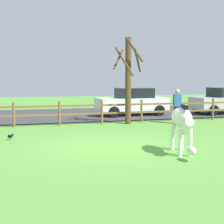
# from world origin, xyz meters

# --- Properties ---
(ground_plane) EXTENTS (60.00, 60.00, 0.00)m
(ground_plane) POSITION_xyz_m (0.00, 0.00, 0.00)
(ground_plane) COLOR #549338
(parking_asphalt) EXTENTS (28.00, 7.40, 0.05)m
(parking_asphalt) POSITION_xyz_m (0.00, 9.30, 0.03)
(parking_asphalt) COLOR #38383D
(parking_asphalt) RESTS_ON ground_plane
(paddock_fence) EXTENTS (22.08, 0.11, 1.11)m
(paddock_fence) POSITION_xyz_m (-0.01, 5.00, 0.64)
(paddock_fence) COLOR brown
(paddock_fence) RESTS_ON ground_plane
(bare_tree) EXTENTS (1.46, 1.46, 4.04)m
(bare_tree) POSITION_xyz_m (2.16, 4.64, 2.18)
(bare_tree) COLOR #513A23
(bare_tree) RESTS_ON ground_plane
(zebra) EXTENTS (0.72, 1.92, 1.41)m
(zebra) POSITION_xyz_m (1.63, -1.69, 0.93)
(zebra) COLOR white
(zebra) RESTS_ON ground_plane
(crow_on_grass) EXTENTS (0.21, 0.10, 0.20)m
(crow_on_grass) POSITION_xyz_m (-3.10, 1.94, 0.13)
(crow_on_grass) COLOR black
(crow_on_grass) RESTS_ON ground_plane
(parked_car_white) EXTENTS (4.06, 2.01, 1.56)m
(parked_car_white) POSITION_xyz_m (3.49, 7.80, 0.84)
(parked_car_white) COLOR white
(parked_car_white) RESTS_ON parking_asphalt
(visitor_left_of_tree) EXTENTS (0.39, 0.27, 1.64)m
(visitor_left_of_tree) POSITION_xyz_m (4.47, 4.15, 0.91)
(visitor_left_of_tree) COLOR #232847
(visitor_left_of_tree) RESTS_ON ground_plane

